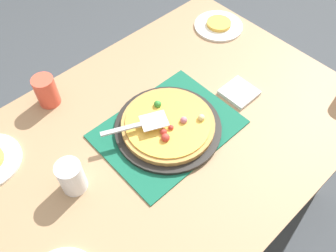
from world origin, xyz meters
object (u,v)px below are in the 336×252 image
object	(u,v)px
served_slice_left	(219,23)
pizza_pan	(168,127)
cup_corner	(46,91)
pizza	(168,124)
plate_near_left	(218,26)
napkin_stack	(239,92)
pizza_server	(140,124)
cup_near	(72,177)

from	to	relation	value
served_slice_left	pizza_pan	bearing A→B (deg)	-154.53
pizza_pan	cup_corner	xyz separation A→B (m)	(-0.24, 0.40, 0.05)
pizza	served_slice_left	bearing A→B (deg)	25.53
plate_near_left	napkin_stack	xyz separation A→B (m)	(-0.25, -0.33, 0.00)
pizza_pan	served_slice_left	distance (m)	0.63
plate_near_left	pizza_server	world-z (taller)	pizza_server
plate_near_left	pizza_server	xyz separation A→B (m)	(-0.65, -0.23, 0.07)
pizza	plate_near_left	size ratio (longest dim) A/B	1.50
cup_corner	plate_near_left	bearing A→B (deg)	-9.25
cup_near	plate_near_left	bearing A→B (deg)	13.94
pizza_pan	napkin_stack	distance (m)	0.32
pizza	served_slice_left	size ratio (longest dim) A/B	3.00
napkin_stack	cup_near	bearing A→B (deg)	171.78
pizza_pan	pizza	distance (m)	0.02
cup_near	napkin_stack	world-z (taller)	cup_near
served_slice_left	cup_corner	distance (m)	0.81
pizza_pan	pizza	bearing A→B (deg)	-72.83
pizza	cup_corner	world-z (taller)	cup_corner
pizza_pan	pizza_server	xyz separation A→B (m)	(-0.09, 0.04, 0.06)
pizza_pan	cup_corner	world-z (taller)	cup_corner
pizza_server	napkin_stack	distance (m)	0.42
pizza_pan	pizza_server	distance (m)	0.11
cup_corner	napkin_stack	size ratio (longest dim) A/B	1.00
cup_near	pizza_server	size ratio (longest dim) A/B	0.53
plate_near_left	cup_near	size ratio (longest dim) A/B	1.83
pizza_pan	cup_near	world-z (taller)	cup_near
plate_near_left	napkin_stack	bearing A→B (deg)	-126.76
cup_near	napkin_stack	xyz separation A→B (m)	(0.69, -0.10, -0.05)
plate_near_left	napkin_stack	size ratio (longest dim) A/B	1.83
plate_near_left	pizza_server	bearing A→B (deg)	-160.78
plate_near_left	cup_corner	xyz separation A→B (m)	(-0.80, 0.13, 0.06)
served_slice_left	pizza_server	distance (m)	0.69
cup_corner	napkin_stack	xyz separation A→B (m)	(0.56, -0.46, -0.05)
pizza_pan	napkin_stack	size ratio (longest dim) A/B	3.17
pizza_pan	cup_near	xyz separation A→B (m)	(-0.37, 0.04, 0.05)
plate_near_left	cup_near	distance (m)	0.96
pizza_pan	plate_near_left	distance (m)	0.63
pizza	served_slice_left	distance (m)	0.63
plate_near_left	cup_near	bearing A→B (deg)	-166.06
plate_near_left	pizza	bearing A→B (deg)	-154.47
cup_corner	napkin_stack	world-z (taller)	cup_corner
napkin_stack	cup_corner	bearing A→B (deg)	140.28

